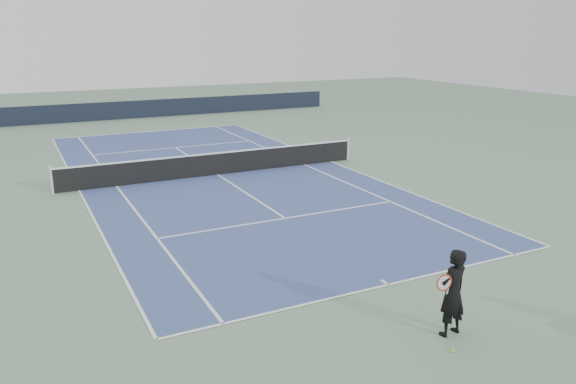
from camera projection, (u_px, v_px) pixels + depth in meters
name	position (u px, v px, depth m)	size (l,w,h in m)	color
ground	(218.00, 175.00, 23.41)	(80.00, 80.00, 0.00)	slate
court_surface	(218.00, 175.00, 23.41)	(10.97, 23.77, 0.01)	#374C82
tennis_net	(217.00, 163.00, 23.27)	(12.90, 0.10, 1.07)	silver
windscreen_far	(130.00, 110.00, 38.64)	(30.00, 0.25, 1.20)	black
tennis_player	(452.00, 293.00, 10.81)	(0.82, 0.57, 1.78)	black
tennis_ball	(453.00, 351.00, 10.41)	(0.06, 0.06, 0.06)	#C0E12E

